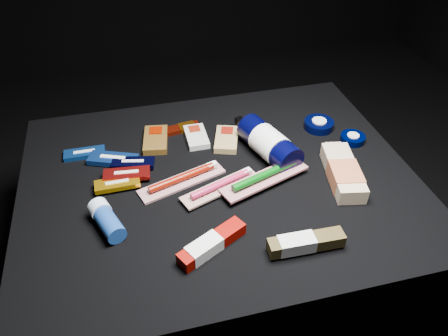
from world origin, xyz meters
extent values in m
plane|color=black|center=(0.00, 0.00, 0.00)|extent=(3.00, 3.00, 0.00)
cube|color=black|center=(0.00, 0.00, 0.20)|extent=(0.98, 0.78, 0.40)
cube|color=#154BA7|center=(-0.33, 0.18, 0.41)|extent=(0.11, 0.04, 0.01)
cube|color=white|center=(-0.33, 0.18, 0.41)|extent=(0.06, 0.01, 0.01)
cube|color=#1746AB|center=(-0.26, 0.13, 0.41)|extent=(0.14, 0.09, 0.01)
cube|color=white|center=(-0.26, 0.13, 0.41)|extent=(0.07, 0.04, 0.02)
cube|color=black|center=(-0.21, 0.10, 0.41)|extent=(0.11, 0.06, 0.01)
cube|color=silver|center=(-0.21, 0.10, 0.41)|extent=(0.06, 0.02, 0.01)
cube|color=orange|center=(-0.25, 0.02, 0.41)|extent=(0.11, 0.04, 0.01)
cube|color=beige|center=(-0.25, 0.02, 0.41)|extent=(0.06, 0.01, 0.01)
cube|color=maroon|center=(-0.22, 0.05, 0.42)|extent=(0.12, 0.06, 0.01)
cube|color=silver|center=(-0.22, 0.05, 0.42)|extent=(0.06, 0.02, 0.02)
cube|color=#553A13|center=(-0.14, 0.19, 0.41)|extent=(0.08, 0.13, 0.02)
cube|color=#6D1000|center=(-0.13, 0.22, 0.41)|extent=(0.04, 0.04, 0.02)
cube|color=beige|center=(-0.02, 0.18, 0.41)|extent=(0.06, 0.11, 0.02)
cube|color=maroon|center=(-0.02, 0.20, 0.41)|extent=(0.03, 0.03, 0.02)
cube|color=#A78B51|center=(0.06, 0.14, 0.41)|extent=(0.09, 0.13, 0.02)
cube|color=maroon|center=(0.06, 0.17, 0.41)|extent=(0.04, 0.04, 0.02)
cube|color=maroon|center=(-0.06, 0.23, 0.41)|extent=(0.11, 0.05, 0.01)
cube|color=#A2570C|center=(-0.04, 0.23, 0.41)|extent=(0.05, 0.04, 0.01)
cylinder|color=black|center=(0.15, 0.06, 0.44)|extent=(0.13, 0.21, 0.08)
cylinder|color=white|center=(0.15, 0.05, 0.44)|extent=(0.10, 0.11, 0.08)
cylinder|color=black|center=(0.12, 0.16, 0.44)|extent=(0.03, 0.03, 0.03)
cube|color=black|center=(0.11, 0.18, 0.43)|extent=(0.03, 0.04, 0.02)
cylinder|color=black|center=(0.33, 0.15, 0.41)|extent=(0.08, 0.08, 0.02)
cylinder|color=silver|center=(0.33, 0.15, 0.41)|extent=(0.04, 0.04, 0.03)
cylinder|color=black|center=(0.40, 0.06, 0.41)|extent=(0.07, 0.07, 0.02)
cylinder|color=silver|center=(0.40, 0.06, 0.41)|extent=(0.03, 0.03, 0.02)
cube|color=#D3B38E|center=(0.30, -0.08, 0.42)|extent=(0.10, 0.20, 0.04)
cube|color=#BC653D|center=(0.29, -0.10, 0.42)|extent=(0.09, 0.10, 0.04)
cube|color=#D3B38E|center=(0.32, 0.02, 0.42)|extent=(0.05, 0.03, 0.03)
cylinder|color=navy|center=(-0.27, -0.12, 0.42)|extent=(0.07, 0.09, 0.04)
cylinder|color=silver|center=(-0.29, -0.07, 0.42)|extent=(0.05, 0.04, 0.05)
cube|color=beige|center=(-0.09, 0.00, 0.40)|extent=(0.23, 0.12, 0.01)
cylinder|color=#680F03|center=(-0.09, 0.00, 0.42)|extent=(0.17, 0.07, 0.02)
cube|color=white|center=(-0.01, 0.03, 0.42)|extent=(0.03, 0.02, 0.01)
cube|color=beige|center=(-0.01, -0.05, 0.41)|extent=(0.21, 0.12, 0.01)
cylinder|color=#AE1D45|center=(-0.01, -0.05, 0.42)|extent=(0.16, 0.07, 0.02)
cube|color=silver|center=(0.07, -0.02, 0.42)|extent=(0.03, 0.02, 0.01)
cube|color=#B8AFAC|center=(0.10, -0.05, 0.42)|extent=(0.24, 0.13, 0.01)
cylinder|color=#024E0B|center=(0.10, -0.05, 0.43)|extent=(0.18, 0.08, 0.02)
cube|color=silver|center=(0.19, -0.02, 0.43)|extent=(0.03, 0.02, 0.01)
cube|color=#7E0500|center=(-0.07, -0.22, 0.41)|extent=(0.16, 0.11, 0.03)
cube|color=silver|center=(-0.09, -0.23, 0.42)|extent=(0.09, 0.07, 0.03)
cube|color=#3B3113|center=(0.12, -0.27, 0.42)|extent=(0.16, 0.04, 0.03)
cube|color=beige|center=(0.10, -0.27, 0.42)|extent=(0.08, 0.04, 0.03)
camera|label=1|loc=(-0.19, -0.81, 1.12)|focal=35.00mm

